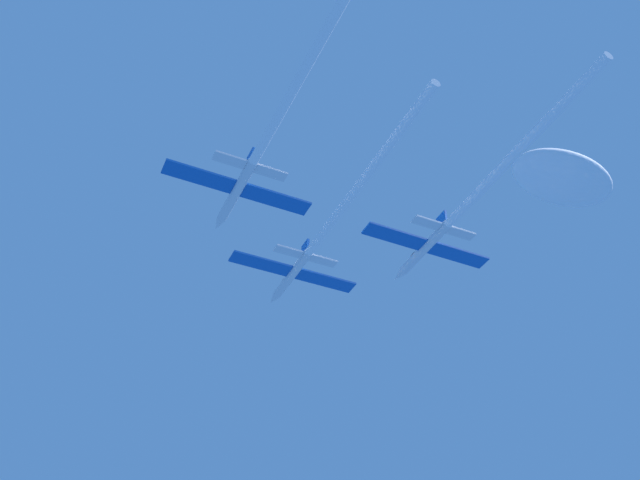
% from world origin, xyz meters
% --- Properties ---
extents(jet_lead, '(16.21, 40.26, 2.69)m').
position_xyz_m(jet_lead, '(-0.31, -9.77, -0.28)').
color(jet_lead, silver).
extents(jet_left_wing, '(16.21, 40.42, 2.69)m').
position_xyz_m(jet_left_wing, '(-11.74, -21.49, -0.31)').
color(jet_left_wing, silver).
extents(jet_right_wing, '(16.21, 37.75, 2.69)m').
position_xyz_m(jet_right_wing, '(11.76, -20.16, -0.26)').
color(jet_right_wing, silver).
extents(cloud_wispy, '(17.94, 9.87, 6.28)m').
position_xyz_m(cloud_wispy, '(41.21, -8.67, 24.88)').
color(cloud_wispy, white).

